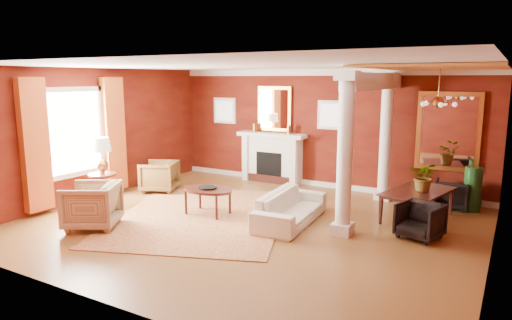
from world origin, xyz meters
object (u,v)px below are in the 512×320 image
Objects in this scene: armchair_leopard at (159,175)px; dining_table at (419,197)px; coffee_table at (208,191)px; side_table at (101,160)px; armchair_stripe at (92,203)px; sofa at (291,203)px.

armchair_leopard is 0.50× the size of dining_table.
side_table reaches higher than coffee_table.
armchair_stripe reaches higher than dining_table.
side_table is (-2.37, -0.53, 0.49)m from coffee_table.
armchair_leopard is 1.62m from side_table.
coffee_table is 0.73× the size of side_table.
dining_table is (3.69, 1.73, -0.03)m from coffee_table.
coffee_table is 0.65× the size of dining_table.
armchair_stripe is at bearing -128.13° from coffee_table.
coffee_table is at bearing 12.61° from side_table.
dining_table is at bearing 93.78° from armchair_stripe.
sofa is 3.63m from armchair_stripe.
armchair_leopard is at bearing 110.35° from dining_table.
armchair_leopard is at bearing 80.91° from side_table.
armchair_stripe is (0.79, -2.67, 0.05)m from armchair_leopard.
armchair_stripe is at bearing 137.22° from dining_table.
coffee_table is (1.34, 1.70, 0.03)m from armchair_stripe.
side_table is at bearing 97.67° from sofa.
armchair_leopard reaches higher than sofa.
coffee_table is (2.13, -0.97, 0.08)m from armchair_leopard.
sofa is at bearing 93.81° from armchair_stripe.
side_table is 0.89× the size of dining_table.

